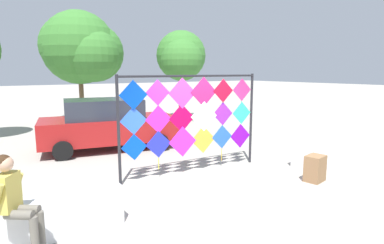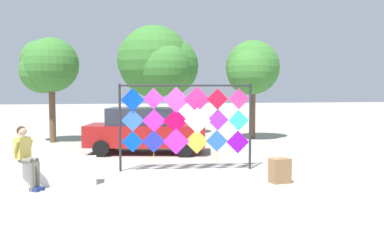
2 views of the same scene
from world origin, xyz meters
name	(u,v)px [view 1 (image 1 of 2)]	position (x,y,z in m)	size (l,w,h in m)	color
ground	(216,184)	(0.00, 0.00, 0.00)	(120.00, 120.00, 0.00)	#9E998E
plaza_ledge_left	(11,226)	(-4.27, -0.37, 0.34)	(3.39, 0.49, 0.69)	white
plaza_ledge_right	(334,148)	(4.27, -0.37, 0.34)	(3.39, 0.49, 0.69)	white
kite_display_rack	(192,114)	(0.01, 1.01, 1.57)	(3.93, 0.42, 2.57)	#232328
seated_vendor	(16,199)	(-4.21, -0.80, 0.91)	(0.74, 0.69, 1.53)	#666056
parked_car	(108,124)	(-0.86, 4.79, 0.87)	(4.73, 2.87, 1.71)	maroon
cardboard_box_large	(315,168)	(2.08, -1.22, 0.32)	(0.49, 0.37, 0.64)	olive
tree_palm_like	(83,50)	(0.38, 11.53, 3.75)	(4.26, 4.15, 5.74)	brown
tree_broadleaf	(181,57)	(4.54, 8.49, 3.34)	(2.71, 2.96, 4.75)	brown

